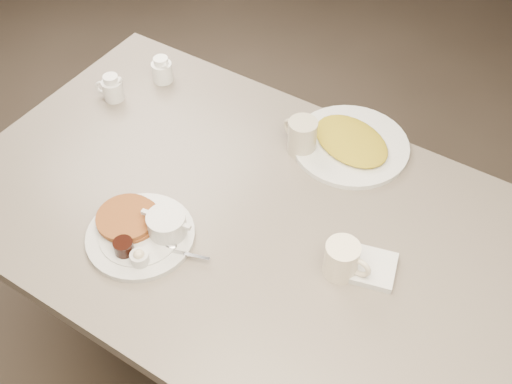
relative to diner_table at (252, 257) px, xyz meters
The scene contains 8 objects.
diner_table is the anchor object (origin of this frame).
main_plate 0.33m from the diner_table, 133.92° to the right, with size 0.33×0.30×0.07m.
coffee_mug_near 0.34m from the diner_table, ahead, with size 0.11×0.08×0.09m.
napkin 0.35m from the diner_table, ahead, with size 0.15×0.13×0.02m.
coffee_mug_far 0.35m from the diner_table, 93.14° to the left, with size 0.12×0.10×0.10m.
creamer_left 0.64m from the diner_table, 164.71° to the left, with size 0.09×0.06×0.08m.
creamer_right 0.63m from the diner_table, 149.43° to the left, with size 0.08×0.06×0.08m.
hash_plate 0.40m from the diner_table, 74.78° to the left, with size 0.41×0.41×0.04m.
Camera 1 is at (0.52, -0.79, 1.91)m, focal length 42.88 mm.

